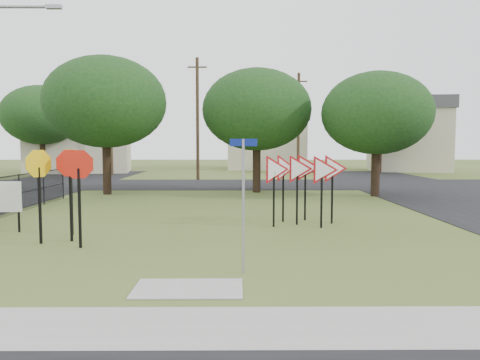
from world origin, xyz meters
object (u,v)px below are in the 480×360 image
(street_name_sign, at_px, (243,196))
(stop_sign_cluster, at_px, (65,173))
(info_board, at_px, (1,199))
(yield_sign_cluster, at_px, (302,172))

(street_name_sign, height_order, stop_sign_cluster, street_name_sign)
(stop_sign_cluster, relative_size, info_board, 1.65)
(info_board, bearing_deg, street_name_sign, -32.19)
(stop_sign_cluster, distance_m, info_board, 2.95)
(street_name_sign, distance_m, yield_sign_cluster, 6.27)
(street_name_sign, relative_size, yield_sign_cluster, 0.92)
(yield_sign_cluster, xyz_separation_m, info_board, (-9.29, -1.37, -0.72))
(street_name_sign, relative_size, stop_sign_cluster, 1.09)
(stop_sign_cluster, distance_m, yield_sign_cluster, 7.38)
(yield_sign_cluster, height_order, info_board, yield_sign_cluster)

